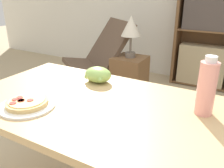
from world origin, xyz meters
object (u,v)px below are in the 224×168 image
Objects in this scene: grape_bunch at (98,75)px; bookshelf at (206,35)px; pizza_on_plate at (27,103)px; lounge_chair_near at (97,71)px; table_lamp at (131,28)px; drink_bottle at (207,88)px; side_table at (129,80)px.

grape_bunch is 0.11× the size of bookshelf.
pizza_on_plate is 2.59m from bookshelf.
pizza_on_plate is 0.26× the size of lounge_chair_near.
lounge_chair_near is 1.46m from bookshelf.
table_lamp is (-0.25, 1.63, 0.10)m from pizza_on_plate.
grape_bunch is 0.16× the size of lounge_chair_near.
lounge_chair_near is 0.67× the size of bookshelf.
drink_bottle is at bearing -8.46° from grape_bunch.
grape_bunch reaches higher than side_table.
side_table is 1.19× the size of table_lamp.
pizza_on_plate is 1.65m from table_lamp.
drink_bottle reaches higher than lounge_chair_near.
lounge_chair_near reaches higher than pizza_on_plate.
grape_bunch is 0.30× the size of side_table.
drink_bottle is (0.60, -0.09, 0.08)m from grape_bunch.
bookshelf reaches higher than side_table.
table_lamp is (-0.96, 1.30, -0.00)m from drink_bottle.
side_table is at bearing 98.66° from pizza_on_plate.
pizza_on_plate is 1.85m from lounge_chair_near.
table_lamp is at bearing 106.68° from grape_bunch.
drink_bottle is 0.48× the size of side_table.
pizza_on_plate reaches higher than side_table.
table_lamp is at bearing 98.66° from pizza_on_plate.
drink_bottle is 0.58× the size of table_lamp.
bookshelf is 3.31× the size of table_lamp.
drink_bottle is 1.61m from table_lamp.
bookshelf is at bearing 76.84° from lounge_chair_near.
drink_bottle reaches higher than side_table.
table_lamp reaches higher than grape_bunch.
side_table is at bearing -123.47° from bookshelf.
bookshelf is at bearing 98.66° from drink_bottle.
bookshelf is 1.19m from side_table.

